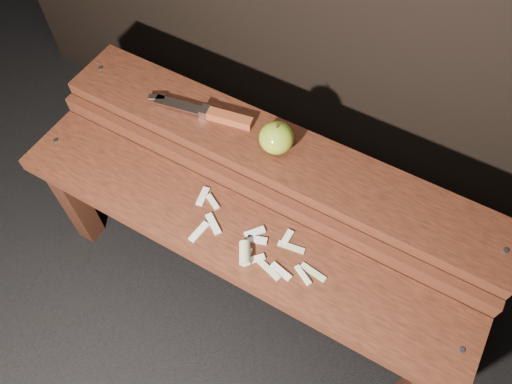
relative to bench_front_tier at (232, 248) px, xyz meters
The scene contains 6 objects.
ground 0.36m from the bench_front_tier, 90.00° to the left, with size 60.00×60.00×0.00m, color black.
bench_front_tier is the anchor object (origin of this frame).
bench_rear_tier 0.23m from the bench_front_tier, 90.00° to the left, with size 1.20×0.21×0.50m.
apple 0.30m from the bench_front_tier, 91.59° to the left, with size 0.09×0.09×0.09m.
knife 0.34m from the bench_front_tier, 127.68° to the left, with size 0.29×0.08×0.03m.
apple_scraps 0.09m from the bench_front_tier, ahead, with size 0.38×0.15×0.03m.
Camera 1 is at (0.33, -0.51, 1.48)m, focal length 35.00 mm.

